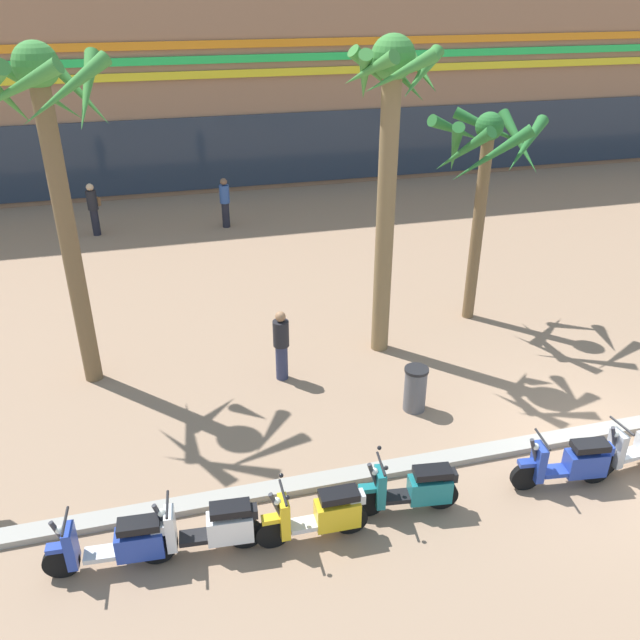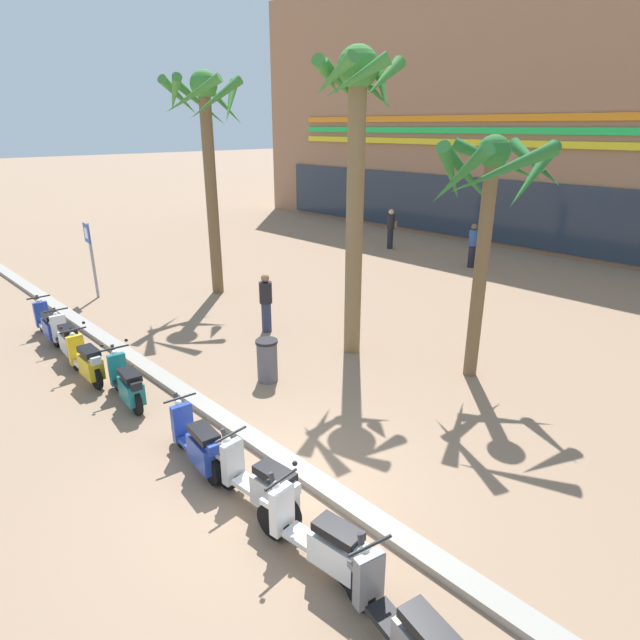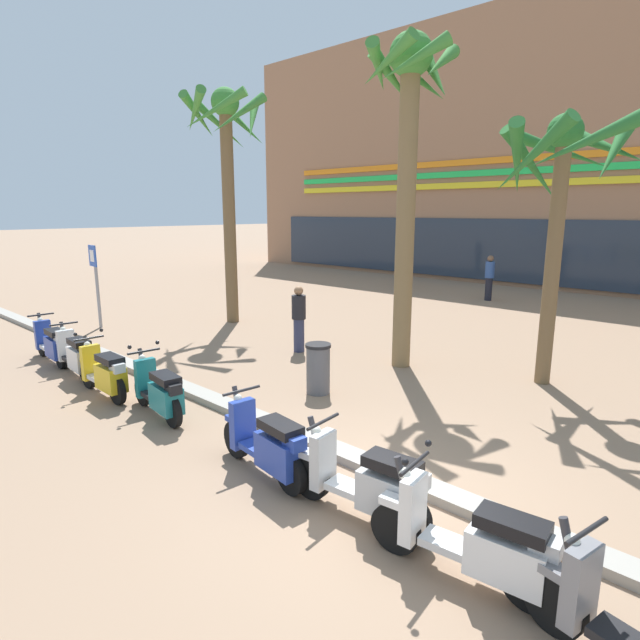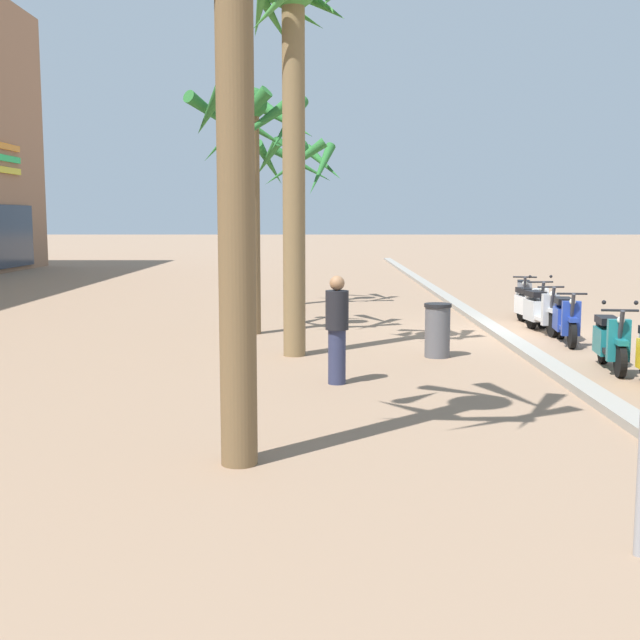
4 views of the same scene
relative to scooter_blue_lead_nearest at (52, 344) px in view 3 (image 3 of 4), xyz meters
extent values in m
plane|color=#93755B|center=(8.53, 0.56, -0.45)|extent=(200.00, 200.00, 0.00)
cube|color=gray|center=(8.53, 0.98, -0.39)|extent=(60.00, 0.36, 0.12)
cylinder|color=black|center=(-0.82, 0.06, -0.19)|extent=(0.53, 0.13, 0.52)
cylinder|color=black|center=(0.51, -0.03, -0.19)|extent=(0.53, 0.13, 0.52)
cube|color=silver|center=(-0.20, 0.01, -0.13)|extent=(0.62, 0.32, 0.08)
cube|color=#233D9E|center=(0.29, -0.02, -0.03)|extent=(0.70, 0.37, 0.43)
cube|color=black|center=(0.31, -0.02, 0.32)|extent=(0.62, 0.34, 0.12)
cube|color=#233D9E|center=(-0.64, 0.04, 0.10)|extent=(0.16, 0.35, 0.66)
cube|color=#233D9E|center=(-0.82, 0.06, 0.10)|extent=(0.33, 0.18, 0.08)
cylinder|color=#333338|center=(-0.72, 0.05, 0.25)|extent=(0.29, 0.09, 0.69)
cylinder|color=black|center=(-0.64, 0.04, 0.57)|extent=(0.08, 0.56, 0.04)
sphere|color=white|center=(-0.74, 0.05, 0.43)|extent=(0.12, 0.12, 0.12)
cube|color=silver|center=(0.59, -0.04, 0.22)|extent=(0.25, 0.22, 0.16)
cylinder|color=black|center=(0.57, 0.03, -0.19)|extent=(0.53, 0.14, 0.52)
cylinder|color=black|center=(1.82, -0.07, -0.19)|extent=(0.53, 0.14, 0.52)
cube|color=black|center=(1.15, -0.02, -0.13)|extent=(0.62, 0.33, 0.08)
cube|color=white|center=(1.60, -0.05, -0.02)|extent=(0.70, 0.37, 0.44)
cube|color=black|center=(1.62, -0.05, 0.34)|extent=(0.62, 0.35, 0.12)
cube|color=white|center=(0.75, 0.02, 0.10)|extent=(0.17, 0.35, 0.66)
cube|color=white|center=(0.57, 0.03, 0.10)|extent=(0.33, 0.18, 0.08)
cylinder|color=#333338|center=(0.67, 0.02, 0.25)|extent=(0.29, 0.09, 0.69)
cylinder|color=black|center=(0.75, 0.02, 0.57)|extent=(0.08, 0.56, 0.04)
sphere|color=white|center=(0.65, 0.02, 0.43)|extent=(0.12, 0.12, 0.12)
cube|color=black|center=(1.90, -0.08, 0.24)|extent=(0.26, 0.22, 0.16)
cylinder|color=black|center=(2.22, -0.17, -0.19)|extent=(0.52, 0.11, 0.52)
cylinder|color=black|center=(3.45, -0.19, -0.19)|extent=(0.52, 0.11, 0.52)
cube|color=silver|center=(2.79, -0.18, -0.13)|extent=(0.61, 0.29, 0.08)
cube|color=gold|center=(3.23, -0.19, -0.01)|extent=(0.69, 0.33, 0.44)
cube|color=black|center=(3.25, -0.19, 0.34)|extent=(0.61, 0.31, 0.12)
cube|color=gold|center=(2.40, -0.17, 0.10)|extent=(0.15, 0.34, 0.66)
cube|color=gold|center=(2.22, -0.17, 0.10)|extent=(0.32, 0.17, 0.08)
cylinder|color=#333338|center=(2.32, -0.17, 0.25)|extent=(0.28, 0.08, 0.69)
cylinder|color=black|center=(2.40, -0.17, 0.57)|extent=(0.05, 0.56, 0.04)
sphere|color=white|center=(2.30, -0.17, 0.43)|extent=(0.12, 0.12, 0.12)
cube|color=silver|center=(3.53, -0.19, 0.24)|extent=(0.24, 0.20, 0.16)
sphere|color=black|center=(2.42, -0.41, 0.69)|extent=(0.07, 0.07, 0.07)
sphere|color=black|center=(2.43, 0.07, 0.69)|extent=(0.07, 0.07, 0.07)
cylinder|color=black|center=(3.83, 0.09, -0.19)|extent=(0.53, 0.16, 0.52)
cylinder|color=black|center=(5.04, -0.06, -0.19)|extent=(0.53, 0.16, 0.52)
cube|color=black|center=(4.38, 0.02, -0.13)|extent=(0.63, 0.35, 0.08)
cube|color=#197075|center=(4.82, -0.03, -0.03)|extent=(0.71, 0.40, 0.43)
cube|color=black|center=(4.84, -0.03, 0.31)|extent=(0.63, 0.37, 0.12)
cube|color=#197075|center=(4.00, 0.07, 0.10)|extent=(0.18, 0.35, 0.66)
cube|color=#197075|center=(3.83, 0.09, 0.10)|extent=(0.34, 0.20, 0.08)
cylinder|color=#333338|center=(3.92, 0.08, 0.25)|extent=(0.29, 0.10, 0.69)
cylinder|color=black|center=(4.00, 0.07, 0.57)|extent=(0.11, 0.56, 0.04)
sphere|color=white|center=(3.90, 0.08, 0.43)|extent=(0.12, 0.12, 0.12)
cube|color=black|center=(5.12, -0.07, 0.21)|extent=(0.26, 0.23, 0.16)
sphere|color=black|center=(3.99, -0.17, 0.69)|extent=(0.07, 0.07, 0.07)
sphere|color=black|center=(4.05, 0.31, 0.69)|extent=(0.07, 0.07, 0.07)
cylinder|color=black|center=(6.58, 0.00, -0.19)|extent=(0.53, 0.16, 0.52)
cylinder|color=black|center=(7.83, -0.16, -0.19)|extent=(0.53, 0.16, 0.52)
cube|color=#233D9E|center=(7.16, -0.07, -0.13)|extent=(0.63, 0.35, 0.08)
cube|color=#233D9E|center=(7.61, -0.13, -0.01)|extent=(0.71, 0.40, 0.45)
cube|color=black|center=(7.63, -0.13, 0.35)|extent=(0.63, 0.37, 0.12)
cube|color=#233D9E|center=(6.76, -0.02, 0.10)|extent=(0.18, 0.35, 0.66)
cube|color=#233D9E|center=(6.58, 0.00, 0.10)|extent=(0.34, 0.20, 0.08)
cylinder|color=#333338|center=(6.68, -0.02, 0.25)|extent=(0.29, 0.10, 0.69)
cylinder|color=black|center=(6.76, -0.02, 0.57)|extent=(0.11, 0.56, 0.04)
sphere|color=white|center=(6.66, -0.01, 0.43)|extent=(0.12, 0.12, 0.12)
cube|color=#233D9E|center=(7.91, -0.17, 0.25)|extent=(0.26, 0.23, 0.16)
cylinder|color=black|center=(8.07, -0.06, -0.19)|extent=(0.53, 0.14, 0.52)
cylinder|color=black|center=(9.36, 0.05, -0.19)|extent=(0.53, 0.14, 0.52)
cube|color=silver|center=(8.67, -0.01, -0.13)|extent=(0.62, 0.33, 0.08)
cube|color=silver|center=(9.14, 0.03, -0.01)|extent=(0.70, 0.38, 0.44)
cube|color=black|center=(9.16, 0.03, 0.34)|extent=(0.62, 0.35, 0.12)
cube|color=silver|center=(8.25, -0.04, 0.10)|extent=(0.17, 0.35, 0.66)
cube|color=silver|center=(8.07, -0.06, 0.10)|extent=(0.33, 0.19, 0.08)
cylinder|color=#333338|center=(8.17, -0.05, 0.25)|extent=(0.29, 0.09, 0.69)
cylinder|color=black|center=(8.25, -0.04, 0.57)|extent=(0.09, 0.56, 0.04)
sphere|color=white|center=(8.15, -0.05, 0.43)|extent=(0.12, 0.12, 0.12)
cube|color=silver|center=(9.44, 0.06, 0.24)|extent=(0.26, 0.22, 0.16)
cylinder|color=black|center=(9.38, -0.20, -0.19)|extent=(0.53, 0.15, 0.52)
cylinder|color=black|center=(10.68, -0.06, -0.19)|extent=(0.53, 0.15, 0.52)
cube|color=silver|center=(9.98, -0.13, -0.13)|extent=(0.63, 0.34, 0.08)
cube|color=white|center=(10.46, -0.08, -0.04)|extent=(0.71, 0.39, 0.42)
cube|color=black|center=(10.48, -0.08, 0.30)|extent=(0.63, 0.36, 0.12)
cube|color=white|center=(9.56, -0.18, 0.10)|extent=(0.17, 0.35, 0.66)
cube|color=white|center=(9.38, -0.20, 0.10)|extent=(0.33, 0.19, 0.08)
cylinder|color=#333338|center=(9.48, -0.18, 0.25)|extent=(0.29, 0.10, 0.69)
cylinder|color=black|center=(9.56, -0.18, 0.57)|extent=(0.10, 0.56, 0.04)
sphere|color=white|center=(9.46, -0.19, 0.43)|extent=(0.12, 0.12, 0.12)
cube|color=silver|center=(10.76, -0.05, 0.20)|extent=(0.26, 0.22, 0.16)
sphere|color=black|center=(9.60, -0.41, 0.69)|extent=(0.07, 0.07, 0.07)
sphere|color=black|center=(9.55, 0.06, 0.69)|extent=(0.07, 0.07, 0.07)
cylinder|color=black|center=(10.90, -0.16, -0.19)|extent=(0.53, 0.21, 0.52)
cube|color=slate|center=(11.07, -0.20, 0.10)|extent=(0.21, 0.36, 0.66)
cube|color=slate|center=(10.90, -0.16, 0.10)|extent=(0.35, 0.22, 0.08)
cylinder|color=#333338|center=(11.00, -0.18, 0.25)|extent=(0.29, 0.13, 0.69)
cylinder|color=black|center=(11.07, -0.20, 0.57)|extent=(0.16, 0.56, 0.04)
sphere|color=white|center=(10.98, -0.18, 0.43)|extent=(0.12, 0.12, 0.12)
cylinder|color=#939399|center=(-2.82, 2.35, 0.75)|extent=(0.09, 0.09, 2.40)
cube|color=#1947B7|center=(-2.82, 2.29, 1.65)|extent=(0.60, 0.09, 0.60)
cube|color=white|center=(-2.82, 2.28, 1.65)|extent=(0.33, 0.05, 0.33)
cylinder|color=olive|center=(5.81, 5.17, 2.73)|extent=(0.39, 0.39, 6.37)
sphere|color=#3D8438|center=(5.81, 5.17, 5.92)|extent=(0.86, 0.86, 0.86)
cone|color=#3D8438|center=(6.42, 5.27, 5.67)|extent=(0.49, 1.41, 0.93)
cone|color=#3D8438|center=(6.12, 5.59, 5.54)|extent=(1.16, 0.97, 1.16)
cone|color=#3D8438|center=(5.66, 5.70, 5.57)|extent=(1.31, 0.62, 1.11)
cone|color=#3D8438|center=(5.30, 5.32, 5.55)|extent=(0.63, 1.28, 1.15)
cone|color=#3D8438|center=(5.23, 4.89, 5.72)|extent=(0.87, 1.39, 0.85)
cone|color=#3D8438|center=(5.71, 4.54, 5.70)|extent=(1.42, 0.49, 0.88)
cone|color=#3D8438|center=(6.21, 4.70, 5.67)|extent=(1.23, 1.10, 0.95)
cylinder|color=brown|center=(-0.61, 5.49, 2.74)|extent=(0.37, 0.37, 6.38)
sphere|color=#3D8438|center=(-0.61, 5.49, 5.93)|extent=(0.80, 0.80, 0.80)
cone|color=#3D8438|center=(0.17, 5.35, 5.50)|extent=(0.58, 1.77, 1.30)
cone|color=#3D8438|center=(-0.06, 6.02, 5.45)|extent=(1.38, 1.41, 1.38)
cone|color=#3D8438|center=(-0.76, 6.22, 5.43)|extent=(1.68, 0.61, 1.42)
cone|color=#3D8438|center=(-1.29, 5.77, 5.42)|extent=(0.88, 1.63, 1.44)
cone|color=#3D8438|center=(-1.36, 5.10, 5.59)|extent=(1.10, 1.74, 1.14)
cone|color=#3D8438|center=(-0.93, 4.69, 5.63)|extent=(1.82, 0.95, 1.06)
cone|color=#3D8438|center=(-0.13, 4.80, 5.59)|extent=(1.65, 1.27, 1.13)
cylinder|color=brown|center=(8.54, 6.12, 1.93)|extent=(0.29, 0.29, 4.77)
sphere|color=#286B2D|center=(8.54, 6.12, 4.32)|extent=(0.63, 0.63, 0.63)
cone|color=#286B2D|center=(9.36, 6.15, 3.91)|extent=(0.35, 1.81, 1.25)
cone|color=#286B2D|center=(9.04, 6.87, 4.08)|extent=(1.75, 1.29, 0.94)
cone|color=#286B2D|center=(8.17, 6.95, 4.08)|extent=(1.86, 1.02, 0.94)
cone|color=#286B2D|center=(7.88, 6.40, 3.77)|extent=(0.89, 1.60, 1.51)
cone|color=#286B2D|center=(7.79, 5.86, 3.85)|extent=(0.83, 1.73, 1.36)
cone|color=#286B2D|center=(8.26, 5.38, 3.85)|extent=(1.72, 0.88, 1.36)
cone|color=#286B2D|center=(9.10, 5.44, 4.02)|extent=(1.63, 1.41, 1.05)
cylinder|color=black|center=(3.46, 14.52, -0.02)|extent=(0.26, 0.26, 0.87)
cylinder|color=#2D4C8C|center=(3.46, 14.52, 0.73)|extent=(0.34, 0.34, 0.61)
sphere|color=brown|center=(3.46, 14.52, 1.15)|extent=(0.23, 0.23, 0.23)
cylinder|color=#2D3351|center=(3.33, 4.45, -0.04)|extent=(0.26, 0.26, 0.81)
cylinder|color=black|center=(3.33, 4.45, 0.65)|extent=(0.34, 0.34, 0.57)
sphere|color=#9E704C|center=(3.33, 4.45, 1.05)|extent=(0.22, 0.22, 0.22)
cylinder|color=black|center=(-0.87, 14.82, 0.00)|extent=(0.26, 0.26, 0.89)
cylinder|color=black|center=(-0.87, 14.82, 0.76)|extent=(0.34, 0.34, 0.63)
sphere|color=tan|center=(-0.87, 14.82, 1.19)|extent=(0.24, 0.24, 0.24)
cube|color=brown|center=(-0.70, 14.96, 0.66)|extent=(0.19, 0.20, 0.28)
cylinder|color=#56565B|center=(5.66, 2.65, 0.00)|extent=(0.44, 0.44, 0.90)
cylinder|color=black|center=(5.66, 2.65, 0.47)|extent=(0.48, 0.48, 0.06)
camera|label=1|loc=(1.05, -7.41, 7.25)|focal=36.88mm
camera|label=2|loc=(13.89, -3.63, 4.78)|focal=29.44mm
camera|label=3|loc=(11.94, -4.07, 2.92)|focal=28.87mm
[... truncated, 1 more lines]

